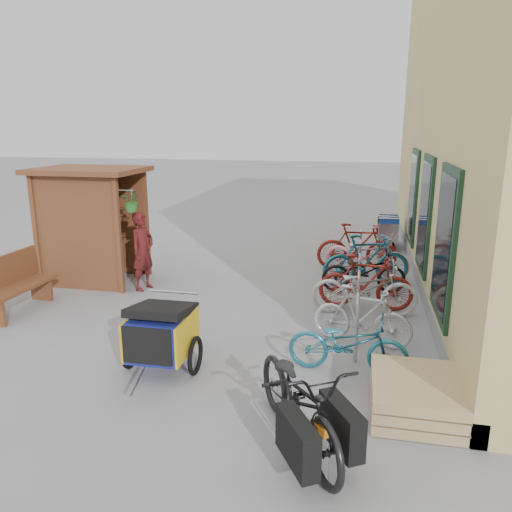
% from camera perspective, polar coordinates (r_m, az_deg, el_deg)
% --- Properties ---
extents(ground, '(80.00, 80.00, 0.00)m').
position_cam_1_polar(ground, '(7.89, -5.91, -9.59)').
color(ground, gray).
extents(kiosk, '(2.49, 1.65, 2.40)m').
position_cam_1_polar(kiosk, '(10.95, -18.67, 5.11)').
color(kiosk, brown).
rests_on(kiosk, ground).
extents(bike_rack, '(0.05, 5.35, 0.86)m').
position_cam_1_polar(bike_rack, '(9.62, 11.69, -2.02)').
color(bike_rack, '#A5A8AD').
rests_on(bike_rack, ground).
extents(pallet_stack, '(1.00, 1.20, 0.40)m').
position_cam_1_polar(pallet_stack, '(6.26, 17.76, -14.98)').
color(pallet_stack, tan).
rests_on(pallet_stack, ground).
extents(bench, '(0.54, 1.64, 1.03)m').
position_cam_1_polar(bench, '(9.81, -26.03, -2.86)').
color(bench, brown).
rests_on(bench, ground).
extents(shopping_carts, '(0.53, 1.46, 0.95)m').
position_cam_1_polar(shopping_carts, '(13.99, 14.78, 3.17)').
color(shopping_carts, silver).
rests_on(shopping_carts, ground).
extents(child_trailer, '(1.00, 1.69, 0.99)m').
position_cam_1_polar(child_trailer, '(6.89, -10.76, -8.50)').
color(child_trailer, navy).
rests_on(child_trailer, ground).
extents(cargo_bike, '(1.62, 2.08, 1.05)m').
position_cam_1_polar(cargo_bike, '(5.30, 5.07, -16.14)').
color(cargo_bike, black).
rests_on(cargo_bike, ground).
extents(person_kiosk, '(0.52, 0.66, 1.58)m').
position_cam_1_polar(person_kiosk, '(10.24, -12.83, 0.52)').
color(person_kiosk, maroon).
rests_on(person_kiosk, ground).
extents(bike_0, '(1.62, 0.63, 0.84)m').
position_cam_1_polar(bike_0, '(6.86, 10.46, -9.79)').
color(bike_0, '#206981').
rests_on(bike_0, ground).
extents(bike_1, '(1.58, 0.76, 0.91)m').
position_cam_1_polar(bike_1, '(7.72, 11.99, -6.72)').
color(bike_1, silver).
rests_on(bike_1, ground).
extents(bike_2, '(1.86, 0.73, 0.96)m').
position_cam_1_polar(bike_2, '(8.92, 12.26, -3.63)').
color(bike_2, '#BBBAB6').
rests_on(bike_2, ground).
extents(bike_3, '(1.69, 0.52, 1.01)m').
position_cam_1_polar(bike_3, '(9.18, 12.43, -2.95)').
color(bike_3, maroon).
rests_on(bike_3, ground).
extents(bike_4, '(1.71, 0.78, 0.86)m').
position_cam_1_polar(bike_4, '(10.11, 12.21, -1.73)').
color(bike_4, black).
rests_on(bike_4, ground).
extents(bike_5, '(1.90, 1.09, 1.10)m').
position_cam_1_polar(bike_5, '(10.46, 12.50, -0.52)').
color(bike_5, '#206981').
rests_on(bike_5, ground).
extents(bike_6, '(1.98, 1.15, 0.99)m').
position_cam_1_polar(bike_6, '(11.16, 12.51, 0.14)').
color(bike_6, pink).
rests_on(bike_6, ground).
extents(bike_7, '(1.86, 0.70, 1.09)m').
position_cam_1_polar(bike_7, '(11.61, 11.47, 1.03)').
color(bike_7, maroon).
rests_on(bike_7, ground).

